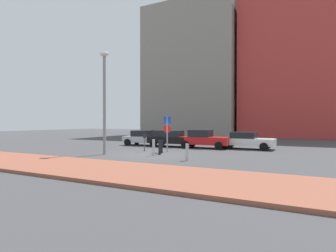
{
  "coord_description": "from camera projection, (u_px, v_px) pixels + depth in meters",
  "views": [
    {
      "loc": [
        8.73,
        -14.92,
        2.14
      ],
      "look_at": [
        0.02,
        3.03,
        1.91
      ],
      "focal_mm": 27.04,
      "sensor_mm": 36.0,
      "label": 1
    }
  ],
  "objects": [
    {
      "name": "parked_car_white",
      "position": [
        246.0,
        140.0,
        20.98
      ],
      "size": [
        4.57,
        2.24,
        1.4
      ],
      "color": "white",
      "rests_on": "ground"
    },
    {
      "name": "ground_plane",
      "position": [
        148.0,
        154.0,
        17.26
      ],
      "size": [
        120.0,
        120.0,
        0.0
      ],
      "primitive_type": "plane",
      "color": "#424244"
    },
    {
      "name": "traffic_bollard_far",
      "position": [
        162.0,
        147.0,
        17.92
      ],
      "size": [
        0.15,
        0.15,
        0.93
      ],
      "primitive_type": "cylinder",
      "color": "black",
      "rests_on": "ground"
    },
    {
      "name": "parked_car_red",
      "position": [
        204.0,
        139.0,
        21.75
      ],
      "size": [
        4.21,
        1.97,
        1.55
      ],
      "color": "red",
      "rests_on": "ground"
    },
    {
      "name": "building_under_construction",
      "position": [
        194.0,
        73.0,
        45.01
      ],
      "size": [
        15.56,
        11.2,
        22.09
      ],
      "primitive_type": "cube",
      "color": "gray",
      "rests_on": "ground"
    },
    {
      "name": "parking_sign_post",
      "position": [
        167.0,
        130.0,
        18.73
      ],
      "size": [
        0.6,
        0.1,
        2.65
      ],
      "color": "gray",
      "rests_on": "ground"
    },
    {
      "name": "building_colorful_midrise",
      "position": [
        304.0,
        67.0,
        40.84
      ],
      "size": [
        18.32,
        15.47,
        22.37
      ],
      "primitive_type": "cube",
      "color": "#BF3833",
      "rests_on": "ground"
    },
    {
      "name": "sidewalk_brick",
      "position": [
        82.0,
        168.0,
        11.77
      ],
      "size": [
        40.0,
        4.09,
        0.14
      ],
      "primitive_type": "cube",
      "color": "#93513D",
      "rests_on": "ground"
    },
    {
      "name": "street_lamp",
      "position": [
        104.0,
        94.0,
        17.32
      ],
      "size": [
        0.7,
        0.36,
        7.03
      ],
      "color": "gray",
      "rests_on": "ground"
    },
    {
      "name": "traffic_bollard_mid",
      "position": [
        160.0,
        148.0,
        17.13
      ],
      "size": [
        0.17,
        0.17,
        0.97
      ],
      "primitive_type": "cylinder",
      "color": "black",
      "rests_on": "ground"
    },
    {
      "name": "traffic_bollard_edge",
      "position": [
        154.0,
        147.0,
        16.69
      ],
      "size": [
        0.17,
        0.17,
        1.07
      ],
      "primitive_type": "cylinder",
      "color": "#B7B7BC",
      "rests_on": "ground"
    },
    {
      "name": "traffic_bollard_near",
      "position": [
        187.0,
        152.0,
        14.43
      ],
      "size": [
        0.18,
        0.18,
        0.97
      ],
      "primitive_type": "cylinder",
      "color": "#B7B7BC",
      "rests_on": "ground"
    },
    {
      "name": "parked_car_black",
      "position": [
        172.0,
        138.0,
        23.08
      ],
      "size": [
        4.49,
        2.14,
        1.47
      ],
      "color": "black",
      "rests_on": "ground"
    },
    {
      "name": "parking_meter",
      "position": [
        144.0,
        140.0,
        19.15
      ],
      "size": [
        0.18,
        0.14,
        1.29
      ],
      "color": "#4C4C51",
      "rests_on": "ground"
    },
    {
      "name": "parked_car_silver",
      "position": [
        144.0,
        138.0,
        24.42
      ],
      "size": [
        4.08,
        2.33,
        1.44
      ],
      "color": "#B7BABF",
      "rests_on": "ground"
    }
  ]
}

